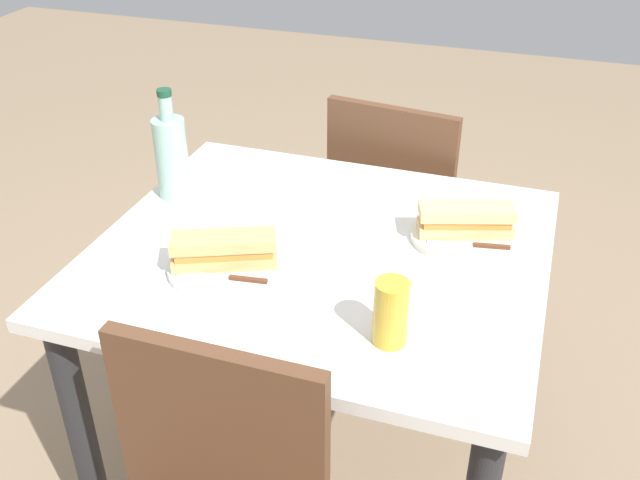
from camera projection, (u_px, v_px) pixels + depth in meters
name	position (u px, v px, depth m)	size (l,w,h in m)	color
ground_plane	(320.00, 475.00, 2.00)	(8.00, 8.00, 0.00)	#8C755B
dining_table	(320.00, 292.00, 1.68)	(0.98, 0.87, 0.74)	silver
chair_near	(399.00, 210.00, 2.24)	(0.45, 0.45, 0.88)	brown
plate_near	(225.00, 267.00, 1.54)	(0.24, 0.24, 0.01)	white
baguette_sandwich_near	(224.00, 250.00, 1.51)	(0.23, 0.15, 0.07)	tan
knife_near	(230.00, 278.00, 1.48)	(0.18, 0.03, 0.01)	silver
plate_far	(464.00, 236.00, 1.64)	(0.24, 0.24, 0.01)	silver
baguette_sandwich_far	(466.00, 220.00, 1.62)	(0.22, 0.13, 0.07)	#DBB77A
knife_far	(474.00, 245.00, 1.59)	(0.18, 0.04, 0.01)	silver
water_bottle	(171.00, 155.00, 1.77)	(0.08, 0.08, 0.28)	#99C6B7
beer_glass	(391.00, 313.00, 1.31)	(0.06, 0.06, 0.13)	gold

